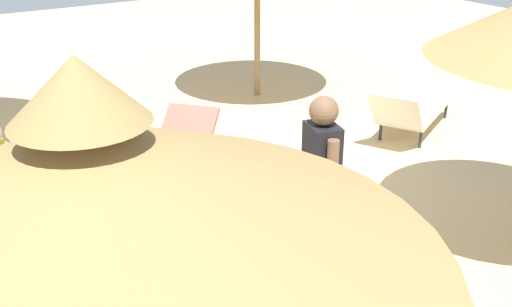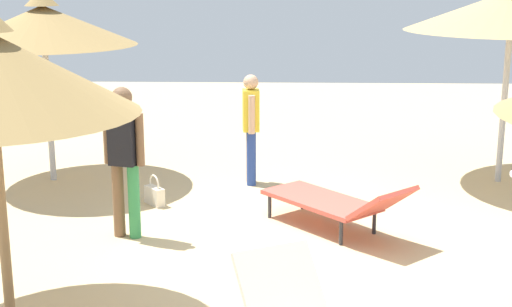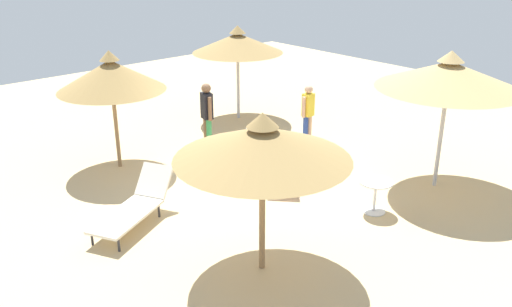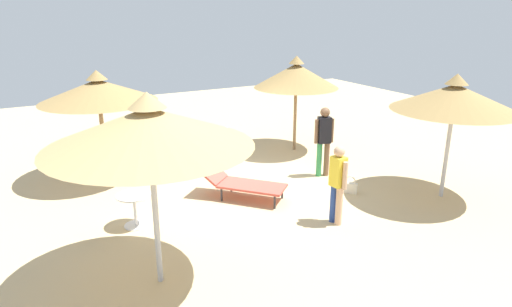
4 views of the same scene
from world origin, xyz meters
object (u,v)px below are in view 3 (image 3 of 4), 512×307
object	(u,v)px
person_standing_far_right	(207,113)
parasol_umbrella_near_left	(111,75)
parasol_umbrella_center	(449,75)
lounge_chair_near_right	(282,162)
parasol_umbrella_front	(238,43)
handbag	(247,136)
lounge_chair_edge	(135,205)
person_standing_far_left	(308,112)
parasol_umbrella_back	(262,143)
side_table_round	(375,191)

from	to	relation	value
person_standing_far_right	parasol_umbrella_near_left	bearing A→B (deg)	74.80
parasol_umbrella_center	lounge_chair_near_right	distance (m)	3.83
parasol_umbrella_near_left	lounge_chair_near_right	size ratio (longest dim) A/B	1.47
parasol_umbrella_front	handbag	xyz separation A→B (m)	(-1.63, 1.09, -2.04)
lounge_chair_edge	lounge_chair_near_right	bearing A→B (deg)	-95.32
person_standing_far_left	person_standing_far_right	size ratio (longest dim) A/B	0.90
person_standing_far_right	lounge_chair_near_right	bearing A→B (deg)	-174.02
person_standing_far_right	handbag	size ratio (longest dim) A/B	4.27
parasol_umbrella_front	lounge_chair_near_right	distance (m)	4.73
handbag	parasol_umbrella_front	bearing A→B (deg)	-33.80
parasol_umbrella_back	person_standing_far_right	bearing A→B (deg)	-27.60
parasol_umbrella_front	side_table_round	world-z (taller)	parasol_umbrella_front
lounge_chair_near_right	side_table_round	bearing A→B (deg)	-175.06
person_standing_far_right	side_table_round	distance (m)	4.72
person_standing_far_right	side_table_round	bearing A→B (deg)	-174.53
handbag	parasol_umbrella_back	bearing A→B (deg)	141.61
lounge_chair_edge	handbag	distance (m)	4.75
lounge_chair_edge	side_table_round	size ratio (longest dim) A/B	3.21
lounge_chair_edge	person_standing_far_right	world-z (taller)	person_standing_far_right
lounge_chair_edge	person_standing_far_right	size ratio (longest dim) A/B	1.21
side_table_round	parasol_umbrella_back	bearing A→B (deg)	89.26
parasol_umbrella_back	lounge_chair_near_right	size ratio (longest dim) A/B	1.45
lounge_chair_near_right	person_standing_far_left	world-z (taller)	person_standing_far_left
person_standing_far_right	handbag	distance (m)	1.43
parasol_umbrella_back	person_standing_far_right	xyz separation A→B (m)	(4.63, -2.42, -1.14)
parasol_umbrella_center	lounge_chair_edge	bearing A→B (deg)	63.63
parasol_umbrella_center	handbag	size ratio (longest dim) A/B	7.22
parasol_umbrella_center	lounge_chair_edge	distance (m)	6.54
parasol_umbrella_back	parasol_umbrella_front	distance (m)	7.72
lounge_chair_edge	parasol_umbrella_near_left	bearing A→B (deg)	-22.54
person_standing_far_left	handbag	distance (m)	1.71
lounge_chair_near_right	person_standing_far_left	bearing A→B (deg)	-61.17
parasol_umbrella_near_left	side_table_round	xyz separation A→B (m)	(-5.24, -2.55, -1.69)
parasol_umbrella_back	side_table_round	distance (m)	3.32
lounge_chair_edge	side_table_round	xyz separation A→B (m)	(-2.63, -3.63, 0.07)
parasol_umbrella_near_left	person_standing_far_left	size ratio (longest dim) A/B	1.74
parasol_umbrella_center	parasol_umbrella_near_left	bearing A→B (deg)	39.92
parasol_umbrella_near_left	handbag	bearing A→B (deg)	-101.84
parasol_umbrella_near_left	lounge_chair_near_right	bearing A→B (deg)	-141.20
parasol_umbrella_center	parasol_umbrella_back	size ratio (longest dim) A/B	1.08
parasol_umbrella_near_left	person_standing_far_left	xyz separation A→B (m)	(-1.87, -4.26, -1.27)
parasol_umbrella_center	lounge_chair_near_right	size ratio (longest dim) A/B	1.57
parasol_umbrella_center	person_standing_far_right	bearing A→B (deg)	26.46
side_table_round	lounge_chair_edge	bearing A→B (deg)	54.04
parasol_umbrella_center	lounge_chair_near_right	xyz separation A→B (m)	(2.44, 2.14, -2.02)
parasol_umbrella_near_left	side_table_round	distance (m)	6.07
lounge_chair_edge	person_standing_far_right	distance (m)	3.83
parasol_umbrella_center	handbag	bearing A→B (deg)	14.69
person_standing_far_left	person_standing_far_right	distance (m)	2.52
lounge_chair_near_right	handbag	world-z (taller)	lounge_chair_near_right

